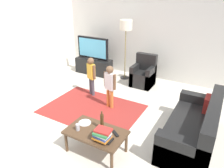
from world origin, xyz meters
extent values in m
plane|color=beige|center=(0.00, 0.00, 0.00)|extent=(7.80, 7.80, 0.00)
cube|color=silver|center=(0.00, 3.00, 1.35)|extent=(6.00, 0.12, 2.70)
cube|color=#9E2D28|center=(-0.41, 0.38, 0.00)|extent=(2.20, 1.60, 0.01)
cube|color=black|center=(-1.66, 2.30, 0.25)|extent=(1.20, 0.44, 0.50)
cube|color=black|center=(-1.66, 2.25, 0.10)|extent=(1.10, 0.32, 0.03)
cube|color=black|center=(-1.66, 2.28, 0.52)|extent=(0.44, 0.28, 0.03)
cube|color=black|center=(-1.66, 2.28, 0.87)|extent=(1.10, 0.07, 0.68)
cube|color=#59B2D8|center=(-1.66, 2.24, 0.87)|extent=(1.00, 0.01, 0.58)
cube|color=black|center=(1.81, 0.32, 0.21)|extent=(0.80, 1.80, 0.42)
cube|color=black|center=(2.11, 0.32, 0.43)|extent=(0.20, 1.80, 0.86)
cube|color=black|center=(1.81, -0.48, 0.30)|extent=(0.80, 0.20, 0.60)
cube|color=black|center=(1.81, 1.12, 0.30)|extent=(0.80, 0.20, 0.60)
cube|color=#B22823|center=(1.96, 0.87, 0.56)|extent=(0.10, 0.32, 0.32)
cube|color=black|center=(0.11, 2.20, 0.21)|extent=(0.60, 0.60, 0.42)
cube|color=black|center=(0.11, 2.42, 0.45)|extent=(0.60, 0.16, 0.90)
cube|color=black|center=(-0.13, 2.20, 0.30)|extent=(0.12, 0.60, 0.60)
cube|color=black|center=(0.35, 2.20, 0.30)|extent=(0.12, 0.60, 0.60)
cylinder|color=#262626|center=(-0.60, 2.45, 0.01)|extent=(0.28, 0.28, 0.02)
cylinder|color=#99844C|center=(-0.60, 2.45, 0.76)|extent=(0.03, 0.03, 1.50)
cylinder|color=silver|center=(-0.60, 2.45, 1.64)|extent=(0.36, 0.36, 0.28)
cylinder|color=#4C4C59|center=(-0.89, 1.01, 0.23)|extent=(0.08, 0.08, 0.46)
cylinder|color=#4C4C59|center=(-0.78, 0.97, 0.23)|extent=(0.08, 0.08, 0.46)
cube|color=gold|center=(-0.84, 0.99, 0.66)|extent=(0.25, 0.20, 0.40)
sphere|color=brown|center=(-0.84, 0.99, 0.94)|extent=(0.16, 0.16, 0.16)
cylinder|color=brown|center=(-0.97, 1.04, 0.68)|extent=(0.06, 0.06, 0.36)
cylinder|color=brown|center=(-0.71, 0.94, 0.68)|extent=(0.06, 0.06, 0.36)
cylinder|color=orange|center=(-0.15, 0.68, 0.23)|extent=(0.08, 0.08, 0.47)
cylinder|color=orange|center=(-0.04, 0.66, 0.23)|extent=(0.08, 0.08, 0.47)
cube|color=white|center=(-0.10, 0.67, 0.67)|extent=(0.24, 0.16, 0.40)
sphere|color=brown|center=(-0.10, 0.67, 0.95)|extent=(0.17, 0.17, 0.17)
cylinder|color=brown|center=(-0.24, 0.70, 0.69)|extent=(0.06, 0.06, 0.36)
cylinder|color=brown|center=(0.04, 0.64, 0.69)|extent=(0.06, 0.06, 0.36)
cube|color=#513823|center=(0.46, -0.75, 0.40)|extent=(1.00, 0.60, 0.04)
cylinder|color=#513823|center=(0.01, -1.00, 0.19)|extent=(0.05, 0.05, 0.38)
cylinder|color=#513823|center=(0.91, -1.00, 0.19)|extent=(0.05, 0.05, 0.38)
cylinder|color=#513823|center=(0.01, -0.50, 0.19)|extent=(0.05, 0.05, 0.38)
cylinder|color=#513823|center=(0.91, -0.50, 0.19)|extent=(0.05, 0.05, 0.38)
cube|color=black|center=(0.69, -0.86, 0.44)|extent=(0.28, 0.17, 0.03)
cube|color=orange|center=(0.67, -0.89, 0.47)|extent=(0.26, 0.21, 0.03)
cube|color=#334CA5|center=(0.67, -0.88, 0.49)|extent=(0.25, 0.20, 0.03)
cube|color=white|center=(0.68, -0.88, 0.53)|extent=(0.23, 0.20, 0.04)
cube|color=#388C4C|center=(0.68, -0.89, 0.57)|extent=(0.26, 0.24, 0.03)
cube|color=red|center=(0.69, -0.88, 0.61)|extent=(0.26, 0.20, 0.03)
cylinder|color=#4C3319|center=(0.51, -0.63, 0.56)|extent=(0.06, 0.06, 0.28)
cylinder|color=#4C3319|center=(0.51, -0.63, 0.73)|extent=(0.02, 0.02, 0.06)
cube|color=black|center=(0.78, -0.65, 0.43)|extent=(0.17, 0.14, 0.02)
cylinder|color=silver|center=(0.18, -0.87, 0.48)|extent=(0.07, 0.07, 0.12)
cylinder|color=white|center=(0.16, -0.65, 0.43)|extent=(0.22, 0.22, 0.02)
cube|color=silver|center=(0.18, -0.65, 0.44)|extent=(0.15, 0.02, 0.01)
camera|label=1|loc=(2.13, -3.12, 2.60)|focal=33.94mm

